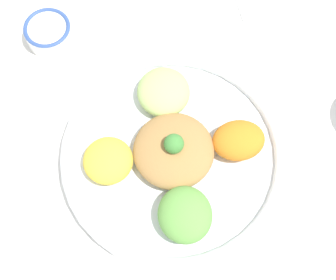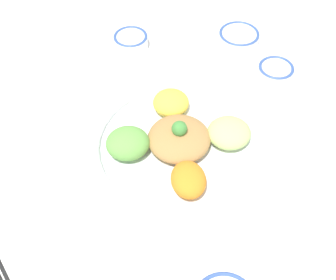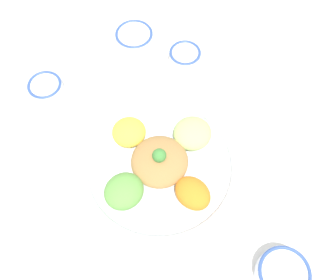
# 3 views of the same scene
# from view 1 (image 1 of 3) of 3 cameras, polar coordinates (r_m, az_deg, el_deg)

# --- Properties ---
(ground_plane) EXTENTS (2.40, 2.40, 0.00)m
(ground_plane) POSITION_cam_1_polar(r_m,az_deg,el_deg) (0.78, 2.55, -1.80)
(ground_plane) COLOR white
(salad_platter) EXTENTS (0.37, 0.37, 0.09)m
(salad_platter) POSITION_cam_1_polar(r_m,az_deg,el_deg) (0.76, 0.70, -1.76)
(salad_platter) COLOR white
(salad_platter) RESTS_ON ground_plane
(rice_bowl_plain) EXTENTS (0.08, 0.08, 0.04)m
(rice_bowl_plain) POSITION_cam_1_polar(r_m,az_deg,el_deg) (0.89, -14.35, 12.61)
(rice_bowl_plain) COLOR white
(rice_bowl_plain) RESTS_ON ground_plane
(serving_spoon_main) EXTENTS (0.07, 0.12, 0.01)m
(serving_spoon_main) POSITION_cam_1_polar(r_m,az_deg,el_deg) (0.92, 9.32, 14.70)
(serving_spoon_main) COLOR white
(serving_spoon_main) RESTS_ON ground_plane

